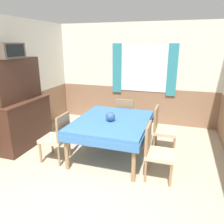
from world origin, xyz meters
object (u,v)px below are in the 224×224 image
at_px(chair_head_window, 126,116).
at_px(dining_table, 112,125).
at_px(vase, 111,117).
at_px(chair_right_near, 156,150).
at_px(chair_right_far, 162,128).
at_px(chair_left_near, 58,136).
at_px(sideboard, 22,111).
at_px(tv, 9,51).

bearing_deg(chair_head_window, dining_table, -90.00).
relative_size(chair_head_window, vase, 5.14).
bearing_deg(chair_right_near, dining_table, -119.20).
height_order(chair_right_far, chair_left_near, same).
bearing_deg(chair_left_near, dining_table, -60.80).
relative_size(dining_table, chair_left_near, 1.82).
distance_m(dining_table, chair_right_far, 1.02).
xyz_separation_m(chair_head_window, sideboard, (-1.90, -1.16, 0.28)).
bearing_deg(chair_head_window, sideboard, -148.64).
distance_m(dining_table, vase, 0.21).
height_order(dining_table, chair_right_near, chair_right_near).
xyz_separation_m(chair_left_near, sideboard, (-1.02, 0.36, 0.28)).
bearing_deg(vase, chair_left_near, -154.94).
height_order(tv, vase, tv).
bearing_deg(sideboard, tv, -79.45).
relative_size(chair_left_near, sideboard, 0.50).
bearing_deg(chair_right_far, sideboard, -77.28).
bearing_deg(chair_left_near, chair_right_far, -60.80).
xyz_separation_m(dining_table, sideboard, (-1.90, -0.14, 0.14)).
relative_size(chair_right_far, sideboard, 0.50).
height_order(chair_right_near, sideboard, sideboard).
bearing_deg(chair_right_near, tv, -93.96).
xyz_separation_m(chair_right_far, sideboard, (-2.78, -0.63, 0.28)).
height_order(chair_head_window, tv, tv).
height_order(chair_right_near, chair_left_near, same).
distance_m(tv, vase, 2.20).
relative_size(chair_right_near, chair_left_near, 1.00).
relative_size(sideboard, tv, 3.40).
bearing_deg(chair_left_near, chair_head_window, -30.16).
xyz_separation_m(chair_right_near, sideboard, (-2.78, 0.36, 0.28)).
bearing_deg(chair_head_window, chair_right_far, -31.11).
bearing_deg(chair_left_near, chair_right_near, -90.00).
relative_size(chair_right_far, chair_head_window, 1.00).
bearing_deg(dining_table, chair_left_near, -150.80).
bearing_deg(sideboard, chair_right_near, -7.29).
height_order(dining_table, tv, tv).
relative_size(chair_right_far, chair_left_near, 1.00).
relative_size(dining_table, vase, 9.37).
bearing_deg(tv, chair_left_near, -10.87).
bearing_deg(chair_right_far, tv, -73.91).
relative_size(chair_right_near, tv, 1.68).
relative_size(chair_right_near, chair_head_window, 1.00).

